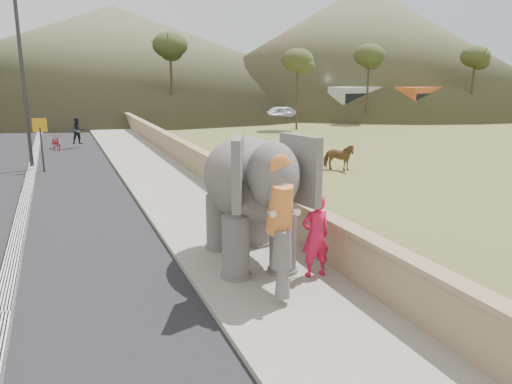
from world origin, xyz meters
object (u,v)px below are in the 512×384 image
cow (338,157)px  motorcyclist (66,137)px  lamppost (29,60)px  elephant_and_man (249,197)px

cow → motorcyclist: 16.26m
cow → motorcyclist: size_ratio=0.66×
lamppost → cow: (12.62, -5.13, -4.27)m
lamppost → cow: lamppost is taller
elephant_and_man → lamppost: bearing=108.0°
lamppost → elephant_and_man: size_ratio=1.88×
lamppost → motorcyclist: (1.35, 6.59, -4.15)m
cow → elephant_and_man: (-7.92, -9.36, 1.01)m
elephant_and_man → motorcyclist: elephant_and_man is taller
motorcyclist → elephant_and_man: bearing=-80.9°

